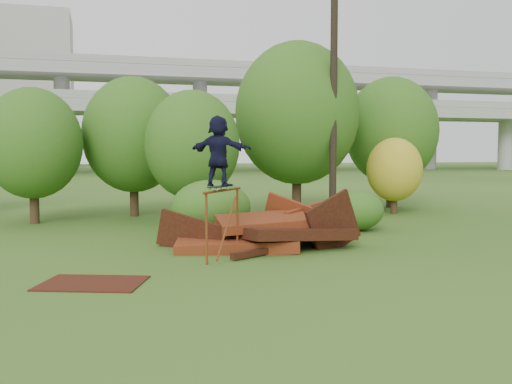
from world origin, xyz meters
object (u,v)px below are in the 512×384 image
object	(u,v)px
scrap_pile	(264,233)
utility_pole	(334,84)
skater	(219,151)
flat_plate	(92,283)

from	to	relation	value
scrap_pile	utility_pole	distance (m)	8.81
scrap_pile	utility_pole	size ratio (longest dim) A/B	0.54
utility_pole	skater	bearing A→B (deg)	-130.17
scrap_pile	utility_pole	xyz separation A→B (m)	(4.51, 5.80, 4.86)
skater	flat_plate	size ratio (longest dim) A/B	0.85
scrap_pile	flat_plate	distance (m)	5.54
skater	utility_pole	xyz separation A→B (m)	(6.05, 7.17, 2.60)
scrap_pile	flat_plate	bearing A→B (deg)	-144.59
flat_plate	skater	bearing A→B (deg)	31.67
skater	flat_plate	distance (m)	4.37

